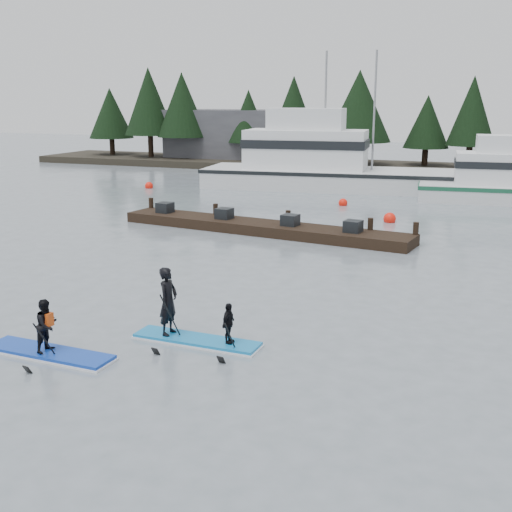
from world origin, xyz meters
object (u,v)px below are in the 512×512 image
(floating_dock, at_px, (261,227))
(paddleboard_solo, at_px, (48,338))
(fishing_boat_large, at_px, (328,177))
(paddleboard_duo, at_px, (187,317))

(floating_dock, xyz_separation_m, paddleboard_solo, (0.37, -15.55, 0.22))
(fishing_boat_large, relative_size, paddleboard_solo, 5.49)
(fishing_boat_large, distance_m, paddleboard_solo, 31.34)
(paddleboard_duo, bearing_deg, fishing_boat_large, 99.10)
(floating_dock, relative_size, paddleboard_duo, 4.27)
(fishing_boat_large, bearing_deg, floating_dock, -92.85)
(fishing_boat_large, bearing_deg, paddleboard_solo, -93.93)
(floating_dock, distance_m, paddleboard_solo, 15.56)
(fishing_boat_large, bearing_deg, paddleboard_duo, -88.49)
(paddleboard_solo, bearing_deg, floating_dock, 93.25)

